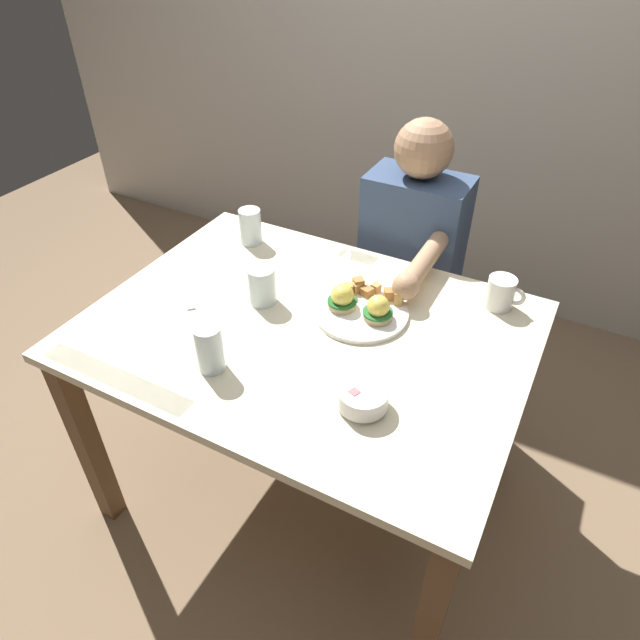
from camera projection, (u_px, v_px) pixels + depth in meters
ground_plane at (309, 487)px, 2.01m from camera, size 6.00×6.00×0.00m
back_wall at (487, 11)px, 2.24m from camera, size 4.80×0.10×2.60m
dining_table at (307, 355)px, 1.62m from camera, size 1.20×0.90×0.74m
eggs_benedict_plate at (361, 307)px, 1.58m from camera, size 0.27×0.27×0.09m
fruit_bowl at (363, 398)px, 1.30m from camera, size 0.12×0.12×0.06m
coffee_mug at (501, 292)px, 1.59m from camera, size 0.11×0.08×0.09m
fork at (189, 296)px, 1.66m from camera, size 0.12×0.12×0.00m
water_glass_near at (262, 287)px, 1.61m from camera, size 0.08×0.08×0.11m
water_glass_far at (251, 228)px, 1.88m from camera, size 0.07×0.07×0.12m
water_glass_extra at (210, 351)px, 1.38m from camera, size 0.07×0.07×0.13m
diner_person at (409, 260)px, 1.99m from camera, size 0.34×0.54×1.14m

